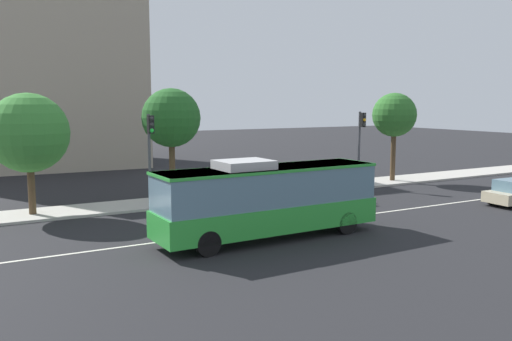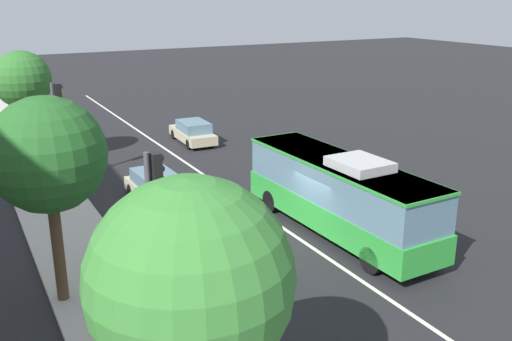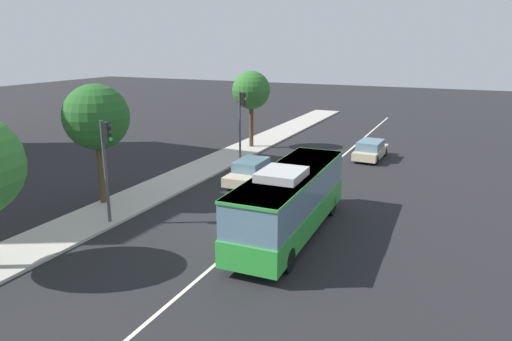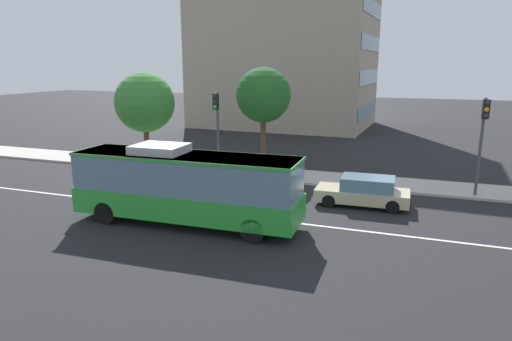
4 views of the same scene
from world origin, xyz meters
name	(u,v)px [view 3 (image 3 of 4)]	position (x,y,z in m)	size (l,w,h in m)	color
ground_plane	(258,228)	(0.00, 0.00, 0.00)	(160.00, 160.00, 0.00)	black
sidewalk_kerb	(126,204)	(0.00, 8.07, 0.07)	(80.00, 3.19, 0.14)	#B2ADA3
lane_centre_line	(258,228)	(0.00, 0.00, 0.01)	(76.00, 0.16, 0.01)	silver
transit_bus	(290,199)	(-0.16, -1.69, 1.81)	(10.06, 2.74, 3.46)	green
sedan_beige	(250,172)	(6.80, 3.62, 0.72)	(4.55, 1.92, 1.46)	#C6B793
sedan_beige_ahead	(371,150)	(16.35, -2.17, 0.72)	(4.57, 1.99, 1.46)	#C6B793
traffic_light_near_corner	(107,155)	(-2.54, 6.78, 3.56)	(0.34, 0.62, 5.20)	#47474C
traffic_light_mid_block	(242,113)	(12.15, 6.86, 3.56)	(0.34, 0.62, 5.20)	#47474C
street_tree_kerbside_centre	(251,91)	(16.12, 7.92, 4.87)	(3.17, 3.17, 6.50)	#4C3823
street_tree_kerbside_right	(96,118)	(-0.39, 9.26, 4.88)	(3.51, 3.51, 6.66)	#4C3823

